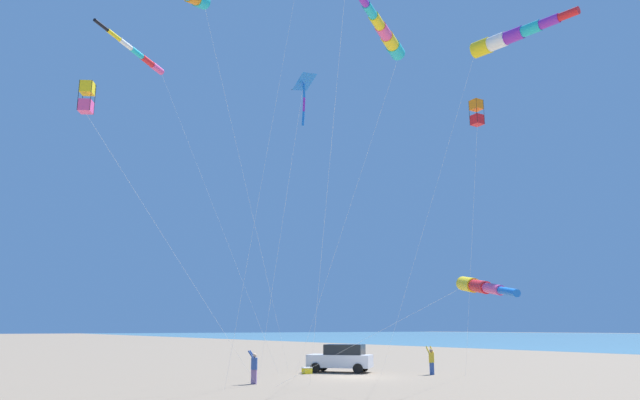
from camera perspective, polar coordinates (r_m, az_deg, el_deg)
name	(u,v)px	position (r m, az deg, el deg)	size (l,w,h in m)	color
ground_plane	(356,377)	(37.14, 3.52, -17.01)	(600.00, 600.00, 0.00)	#756654
parked_car	(341,358)	(40.95, 2.10, -15.26)	(4.19, 4.48, 1.85)	silver
cooler_box	(307,371)	(39.71, -1.29, -16.42)	(0.62, 0.42, 0.42)	yellow
person_adult_flyer	(254,366)	(32.77, -6.51, -15.88)	(0.63, 0.62, 1.77)	#8E6B9E
person_child_green_jacket	(431,359)	(39.61, 10.90, -15.12)	(0.46, 0.57, 1.78)	#335199
kite_delta_orange_high_right	(303,83)	(30.17, -1.72, 11.43)	(2.83, 8.72, 15.68)	blue
kite_windsock_long_streamer_right	(385,35)	(28.31, 6.46, 15.88)	(5.44, 13.76, 16.70)	#1EB7C6
kite_box_magenta_far_left	(477,113)	(35.11, 15.15, 8.27)	(4.25, 5.86, 15.90)	orange
kite_windsock_purple_drifting	(509,37)	(32.86, 18.06, 14.96)	(1.90, 16.18, 18.24)	yellow
kite_windsock_long_streamer_left	(479,286)	(22.18, 15.36, -8.20)	(2.91, 15.49, 4.96)	yellow
kite_windsock_teal_far_right	(140,56)	(39.19, -17.27, 13.41)	(13.97, 4.94, 19.95)	#EF4C93
kite_box_small_distant	(87,98)	(26.26, -21.94, 9.29)	(10.84, 4.60, 12.97)	yellow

